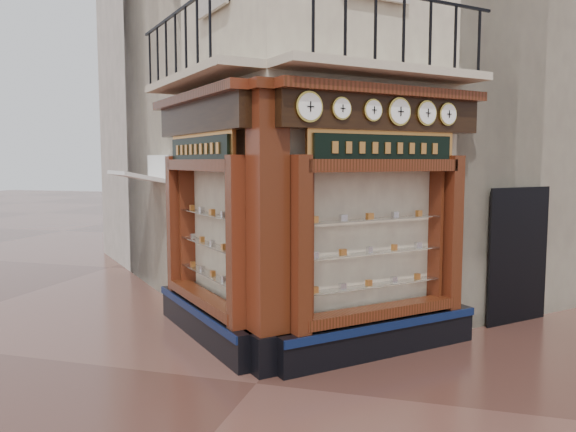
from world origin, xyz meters
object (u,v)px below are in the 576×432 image
(clock_c, at_px, (373,110))
(clock_e, at_px, (426,113))
(clock_b, at_px, (341,108))
(awning, at_px, (142,299))
(signboard_right, at_px, (385,148))
(clock_a, at_px, (309,107))
(clock_f, at_px, (448,114))
(clock_d, at_px, (399,112))
(corner_pilaster, at_px, (268,232))
(signboard_left, at_px, (200,149))

(clock_c, bearing_deg, clock_e, 0.00)
(clock_b, bearing_deg, awning, 104.74)
(signboard_right, bearing_deg, clock_a, -175.32)
(clock_c, relative_size, clock_e, 0.84)
(clock_b, height_order, clock_f, clock_f)
(clock_f, bearing_deg, clock_a, 180.00)
(clock_c, distance_m, clock_d, 0.47)
(clock_d, bearing_deg, signboard_right, 145.60)
(corner_pilaster, bearing_deg, signboard_left, 100.25)
(clock_f, distance_m, signboard_left, 3.88)
(clock_c, height_order, awning, clock_c)
(clock_a, xyz_separation_m, clock_c, (0.73, 0.73, 0.00))
(clock_a, bearing_deg, corner_pilaster, 133.06)
(signboard_left, xyz_separation_m, signboard_right, (2.92, -0.00, 0.00))
(clock_d, height_order, signboard_left, clock_d)
(corner_pilaster, height_order, clock_b, corner_pilaster)
(corner_pilaster, height_order, signboard_right, corner_pilaster)
(clock_d, bearing_deg, corner_pilaster, 167.41)
(clock_f, bearing_deg, awning, 122.09)
(signboard_right, bearing_deg, corner_pilaster, 169.75)
(corner_pilaster, bearing_deg, signboard_right, -10.25)
(awning, xyz_separation_m, signboard_left, (2.37, -2.11, 3.10))
(clock_d, xyz_separation_m, clock_f, (0.67, 0.67, 0.00))
(clock_c, relative_size, signboard_right, 0.16)
(corner_pilaster, distance_m, signboard_left, 2.12)
(clock_e, height_order, awning, clock_e)
(clock_f, relative_size, signboard_right, 0.18)
(clock_a, bearing_deg, signboard_left, 108.19)
(corner_pilaster, distance_m, signboard_right, 2.12)
(clock_a, bearing_deg, signboard_right, 4.68)
(clock_d, relative_size, signboard_left, 0.21)
(clock_e, height_order, signboard_left, clock_e)
(clock_d, distance_m, clock_f, 0.94)
(clock_a, distance_m, clock_e, 2.03)
(clock_a, relative_size, awning, 0.26)
(clock_f, bearing_deg, clock_d, -180.00)
(signboard_left, bearing_deg, clock_f, -124.46)
(clock_d, distance_m, clock_e, 0.52)
(signboard_left, relative_size, signboard_right, 1.01)
(signboard_right, bearing_deg, clock_b, -172.52)
(clock_c, height_order, signboard_right, clock_c)
(clock_c, height_order, clock_e, clock_e)
(clock_b, distance_m, clock_f, 1.95)
(clock_c, bearing_deg, corner_pilaster, 163.45)
(corner_pilaster, relative_size, clock_c, 12.84)
(corner_pilaster, distance_m, awning, 5.32)
(clock_a, bearing_deg, clock_e, 0.00)
(clock_a, height_order, signboard_left, clock_a)
(clock_d, xyz_separation_m, awning, (-5.49, 2.08, -3.62))
(clock_c, distance_m, clock_f, 1.42)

